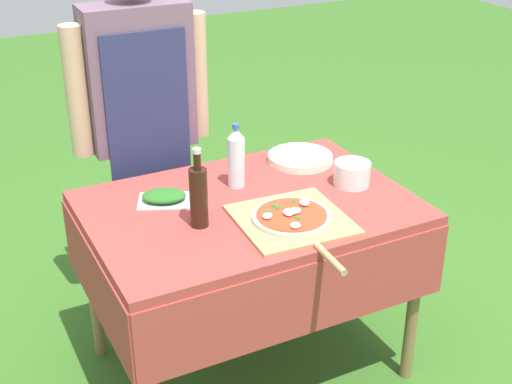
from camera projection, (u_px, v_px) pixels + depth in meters
ground_plane at (250, 363)px, 2.96m from camera, size 12.00×12.00×0.00m
prep_table at (249, 225)px, 2.67m from camera, size 1.20×0.84×0.75m
person_cook at (141, 113)px, 2.95m from camera, size 0.59×0.20×1.58m
pizza_on_peel at (293, 219)px, 2.49m from camera, size 0.40×0.57×0.05m
oil_bottle at (199, 196)px, 2.43m from camera, size 0.06×0.06×0.29m
water_bottle at (236, 157)px, 2.71m from camera, size 0.07×0.07×0.26m
herb_container at (164, 197)px, 2.63m from camera, size 0.23×0.20×0.04m
mixing_tub at (352, 174)px, 2.75m from camera, size 0.14×0.14×0.09m
plate_stack at (300, 158)px, 2.96m from camera, size 0.27×0.27×0.03m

